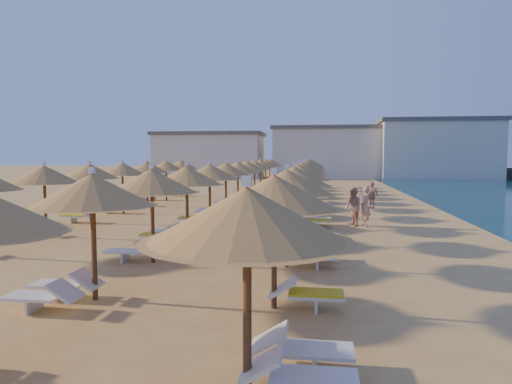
# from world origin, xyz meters

# --- Properties ---
(ground) EXTENTS (220.00, 220.00, 0.00)m
(ground) POSITION_xyz_m (0.00, 0.00, 0.00)
(ground) COLOR tan
(ground) RESTS_ON ground
(hotel_blocks) EXTENTS (47.10, 10.19, 8.10)m
(hotel_blocks) POSITION_xyz_m (4.24, 45.32, 3.70)
(hotel_blocks) COLOR beige
(hotel_blocks) RESTS_ON ground
(parasol_row_east) EXTENTS (2.88, 42.97, 3.01)m
(parasol_row_east) POSITION_xyz_m (1.88, 5.89, 2.46)
(parasol_row_east) COLOR brown
(parasol_row_east) RESTS_ON ground
(parasol_row_west) EXTENTS (2.88, 42.97, 3.01)m
(parasol_row_west) POSITION_xyz_m (-2.20, 5.89, 2.46)
(parasol_row_west) COLOR brown
(parasol_row_west) RESTS_ON ground
(parasol_row_inland) EXTENTS (2.88, 24.75, 3.01)m
(parasol_row_inland) POSITION_xyz_m (-8.08, 4.07, 2.46)
(parasol_row_inland) COLOR brown
(parasol_row_inland) RESTS_ON ground
(loungers) EXTENTS (12.94, 40.72, 0.66)m
(loungers) POSITION_xyz_m (-1.59, 5.39, 0.34)
(loungers) COLOR silver
(loungers) RESTS_ON ground
(beachgoer_b) EXTENTS (0.95, 1.06, 1.79)m
(beachgoer_b) POSITION_xyz_m (4.37, 1.31, 0.89)
(beachgoer_b) COLOR tan
(beachgoer_b) RESTS_ON ground
(beachgoer_c) EXTENTS (0.95, 0.98, 1.64)m
(beachgoer_c) POSITION_xyz_m (5.98, 8.39, 0.82)
(beachgoer_c) COLOR tan
(beachgoer_c) RESTS_ON ground
(beachgoer_a) EXTENTS (0.59, 0.77, 1.89)m
(beachgoer_a) POSITION_xyz_m (4.90, 1.11, 0.95)
(beachgoer_a) COLOR tan
(beachgoer_a) RESTS_ON ground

